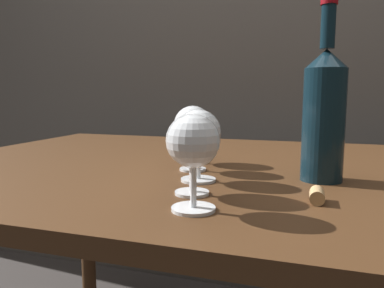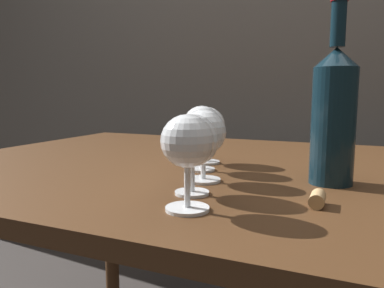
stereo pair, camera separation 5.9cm
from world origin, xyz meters
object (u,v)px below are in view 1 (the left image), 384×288
(wine_glass_rose, at_px, (195,126))
(wine_glass_chardonnay, at_px, (192,141))
(wine_glass_cabernet, at_px, (193,126))
(wine_bottle, at_px, (324,112))
(cork, at_px, (317,195))
(wine_glass_pinot, at_px, (193,144))
(wine_glass_white, at_px, (198,133))

(wine_glass_rose, bearing_deg, wine_glass_chardonnay, -73.74)
(wine_glass_cabernet, xyz_separation_m, wine_glass_rose, (-0.02, 0.08, -0.01))
(wine_bottle, height_order, cork, wine_bottle)
(wine_glass_pinot, distance_m, wine_glass_white, 0.18)
(wine_bottle, bearing_deg, wine_glass_white, -161.30)
(wine_glass_rose, relative_size, wine_bottle, 0.40)
(wine_glass_cabernet, distance_m, cork, 0.31)
(wine_bottle, distance_m, cork, 0.19)
(wine_glass_white, height_order, cork, wine_glass_white)
(wine_glass_rose, height_order, cork, wine_glass_rose)
(wine_glass_white, xyz_separation_m, cork, (0.21, -0.08, -0.08))
(wine_glass_cabernet, bearing_deg, wine_glass_white, -66.45)
(wine_glass_chardonnay, bearing_deg, wine_glass_pinot, -71.11)
(wine_glass_pinot, xyz_separation_m, wine_glass_cabernet, (-0.08, 0.26, 0.00))
(wine_glass_chardonnay, bearing_deg, wine_bottle, 39.19)
(wine_glass_white, bearing_deg, wine_glass_rose, 109.25)
(wine_glass_chardonnay, xyz_separation_m, wine_glass_white, (-0.02, 0.09, 0.00))
(wine_glass_pinot, height_order, wine_glass_cabernet, wine_glass_cabernet)
(wine_glass_pinot, height_order, wine_bottle, wine_bottle)
(wine_glass_pinot, distance_m, wine_glass_cabernet, 0.27)
(wine_glass_pinot, distance_m, wine_glass_chardonnay, 0.08)
(wine_glass_cabernet, distance_m, wine_glass_rose, 0.09)
(cork, bearing_deg, wine_glass_rose, 137.05)
(wine_glass_pinot, relative_size, wine_glass_chardonnay, 1.03)
(wine_glass_cabernet, bearing_deg, wine_glass_rose, 104.43)
(wine_glass_chardonnay, xyz_separation_m, wine_glass_cabernet, (-0.06, 0.18, 0.01))
(wine_glass_chardonnay, height_order, wine_glass_white, wine_glass_white)
(wine_glass_chardonnay, distance_m, wine_glass_cabernet, 0.19)
(wine_bottle, bearing_deg, cork, -93.68)
(wine_glass_rose, bearing_deg, wine_glass_cabernet, -75.57)
(wine_glass_rose, bearing_deg, cork, -42.95)
(wine_glass_chardonnay, relative_size, wine_bottle, 0.40)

